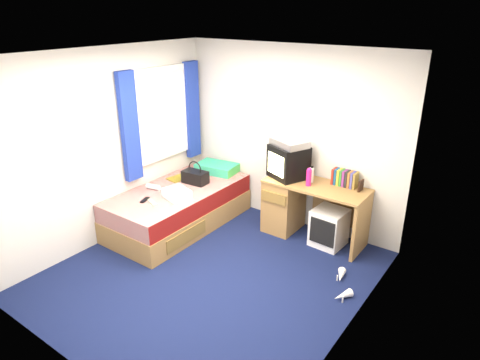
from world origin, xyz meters
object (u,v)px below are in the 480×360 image
Objects in this scene: handbag at (195,177)px; water_bottle at (153,187)px; bed at (179,207)px; remote_control at (145,200)px; magazine at (178,178)px; colour_swatch_fan at (152,202)px; desk at (296,204)px; picture_frame at (361,185)px; aerosol_can at (311,175)px; pink_water_bottle at (309,178)px; vcr at (289,143)px; storage_cube at (329,227)px; pillow at (217,168)px; crt_tv at (288,162)px; towel at (177,194)px; white_heels at (342,285)px.

handbag is 1.80× the size of water_bottle.
bed is 0.60m from remote_control.
colour_swatch_fan is (0.29, -0.78, -0.00)m from magazine.
bed is at bearing -47.36° from magazine.
desk is 1.71m from magazine.
picture_frame reaches higher than bed.
aerosol_can reaches higher than bed.
bed is at bearing -156.91° from pink_water_bottle.
water_bottle is (-0.25, -0.21, 0.31)m from bed.
vcr is 1.24× the size of handbag.
picture_frame reaches higher than colour_swatch_fan.
water_bottle reaches higher than magazine.
storage_cube is 1.34× the size of handbag.
pillow is 1.20× the size of storage_cube.
picture_frame is at bearing 35.90° from storage_cube.
storage_cube is 0.97m from crt_tv.
remote_control is (-0.26, -0.31, -0.04)m from towel.
vcr is at bearing 33.23° from water_bottle.
handbag is 0.59m from water_bottle.
pillow reaches higher than magazine.
picture_frame is 2.29m from towel.
colour_swatch_fan is (-1.20, -1.28, -0.42)m from crt_tv.
colour_swatch_fan is (0.29, -0.30, -0.03)m from water_bottle.
towel reaches higher than bed.
handbag is at bearing 171.77° from white_heels.
towel is 0.41m from remote_control.
handbag reaches higher than pillow.
towel is at bearing -143.77° from aerosol_can.
pillow is at bearing 88.89° from handbag.
towel is 1.64× the size of water_bottle.
crt_tv is at bearing 46.77° from colour_swatch_fan.
aerosol_can is (0.32, 0.03, -0.12)m from crt_tv.
water_bottle is at bearing -154.35° from pink_water_bottle.
crt_tv is 1.83m from water_bottle.
vcr is at bearing 178.46° from desk.
towel is at bearing -114.04° from crt_tv.
storage_cube is 2.35m from remote_control.
pillow reaches higher than bed.
picture_frame is at bearing 30.74° from crt_tv.
aerosol_can is at bearing 26.12° from vcr.
storage_cube is at bearing -5.81° from desk.
crt_tv is 0.35m from aerosol_can.
desk is 5.91× the size of colour_swatch_fan.
bed is at bearing 178.85° from white_heels.
crt_tv reaches higher than bed.
white_heels is at bearing -19.63° from pillow.
water_bottle is (-1.50, -0.98, -0.64)m from vcr.
aerosol_can reaches higher than water_bottle.
remote_control is at bearing -60.64° from water_bottle.
desk is (1.36, -0.03, -0.20)m from pillow.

